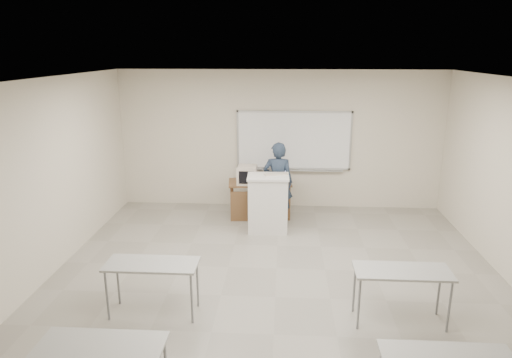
# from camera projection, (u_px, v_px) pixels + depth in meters

# --- Properties ---
(floor) EXTENTS (7.00, 8.00, 0.01)m
(floor) POSITION_uv_depth(u_px,v_px,m) (275.00, 297.00, 6.49)
(floor) COLOR gray
(floor) RESTS_ON ground
(whiteboard) EXTENTS (2.48, 0.10, 1.31)m
(whiteboard) POSITION_uv_depth(u_px,v_px,m) (294.00, 141.00, 9.87)
(whiteboard) COLOR white
(whiteboard) RESTS_ON floor
(student_desks) EXTENTS (4.40, 2.20, 0.73)m
(student_desks) POSITION_uv_depth(u_px,v_px,m) (273.00, 307.00, 5.01)
(student_desks) COLOR gray
(student_desks) RESTS_ON floor
(instructor_desk) EXTENTS (1.29, 0.64, 0.75)m
(instructor_desk) POSITION_uv_depth(u_px,v_px,m) (260.00, 194.00, 9.43)
(instructor_desk) COLOR brown
(instructor_desk) RESTS_ON floor
(podium) EXTENTS (0.78, 0.57, 1.10)m
(podium) POSITION_uv_depth(u_px,v_px,m) (268.00, 203.00, 8.75)
(podium) COLOR white
(podium) RESTS_ON floor
(crt_monitor) EXTENTS (0.40, 0.45, 0.38)m
(crt_monitor) POSITION_uv_depth(u_px,v_px,m) (247.00, 175.00, 9.32)
(crt_monitor) COLOR beige
(crt_monitor) RESTS_ON instructor_desk
(laptop) EXTENTS (0.32, 0.29, 0.23)m
(laptop) POSITION_uv_depth(u_px,v_px,m) (279.00, 177.00, 9.58)
(laptop) COLOR black
(laptop) RESTS_ON instructor_desk
(mouse) EXTENTS (0.11, 0.10, 0.04)m
(mouse) POSITION_uv_depth(u_px,v_px,m) (286.00, 184.00, 9.24)
(mouse) COLOR #B9BCC1
(mouse) RESTS_ON instructor_desk
(keyboard) EXTENTS (0.48, 0.27, 0.03)m
(keyboard) POSITION_uv_depth(u_px,v_px,m) (276.00, 174.00, 8.66)
(keyboard) COLOR beige
(keyboard) RESTS_ON podium
(presenter) EXTENTS (0.62, 0.43, 1.65)m
(presenter) POSITION_uv_depth(u_px,v_px,m) (278.00, 182.00, 9.15)
(presenter) COLOR black
(presenter) RESTS_ON floor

